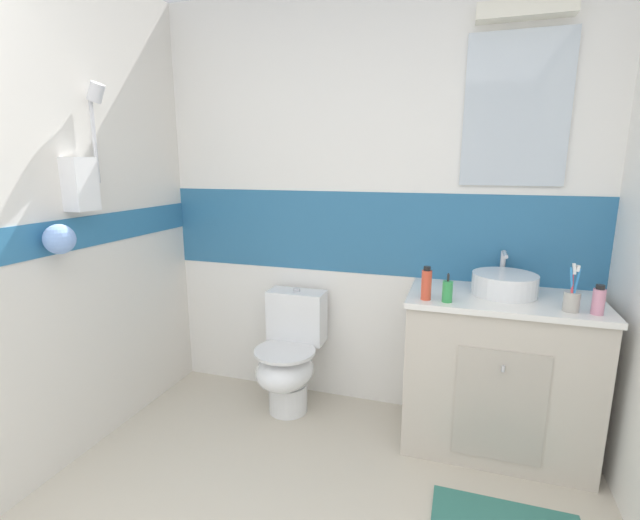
# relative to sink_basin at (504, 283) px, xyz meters

# --- Properties ---
(wall_back_tiled) EXTENTS (3.20, 0.20, 2.50)m
(wall_back_tiled) POSITION_rel_sink_basin_xyz_m (-0.76, 0.27, 0.35)
(wall_back_tiled) COLOR white
(wall_back_tiled) RESTS_ON ground_plane
(wall_left_shower_alcove) EXTENTS (0.26, 3.48, 2.50)m
(wall_left_shower_alcove) POSITION_rel_sink_basin_xyz_m (-2.13, -0.98, 0.34)
(wall_left_shower_alcove) COLOR silver
(wall_left_shower_alcove) RESTS_ON ground_plane
(vanity_cabinet) EXTENTS (0.95, 0.54, 0.85)m
(vanity_cabinet) POSITION_rel_sink_basin_xyz_m (-0.00, -0.04, -0.48)
(vanity_cabinet) COLOR beige
(vanity_cabinet) RESTS_ON ground_plane
(sink_basin) EXTENTS (0.32, 0.37, 0.20)m
(sink_basin) POSITION_rel_sink_basin_xyz_m (0.00, 0.00, 0.00)
(sink_basin) COLOR white
(sink_basin) RESTS_ON vanity_cabinet
(toilet) EXTENTS (0.37, 0.50, 0.75)m
(toilet) POSITION_rel_sink_basin_xyz_m (-1.19, -0.03, -0.56)
(toilet) COLOR white
(toilet) RESTS_ON ground_plane
(toothbrush_cup) EXTENTS (0.07, 0.07, 0.23)m
(toothbrush_cup) POSITION_rel_sink_basin_xyz_m (0.27, -0.20, -0.00)
(toothbrush_cup) COLOR #B2ADA3
(toothbrush_cup) RESTS_ON vanity_cabinet
(soap_dispenser) EXTENTS (0.05, 0.05, 0.15)m
(soap_dispenser) POSITION_rel_sink_basin_xyz_m (-0.28, -0.23, -0.01)
(soap_dispenser) COLOR green
(soap_dispenser) RESTS_ON vanity_cabinet
(deodorant_spray_can) EXTENTS (0.05, 0.05, 0.17)m
(deodorant_spray_can) POSITION_rel_sink_basin_xyz_m (-0.38, -0.22, 0.02)
(deodorant_spray_can) COLOR #D84C33
(deodorant_spray_can) RESTS_ON vanity_cabinet
(lotion_bottle_short) EXTENTS (0.05, 0.05, 0.14)m
(lotion_bottle_short) POSITION_rel_sink_basin_xyz_m (0.38, -0.21, 0.00)
(lotion_bottle_short) COLOR pink
(lotion_bottle_short) RESTS_ON vanity_cabinet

